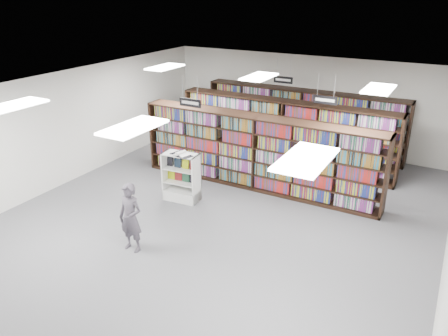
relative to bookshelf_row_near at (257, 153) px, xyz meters
The scene contains 19 objects.
floor 2.26m from the bookshelf_row_near, 90.00° to the right, with size 12.00×12.00×0.00m, color #535257.
ceiling 2.94m from the bookshelf_row_near, 90.00° to the right, with size 10.00×12.00×0.10m, color silver.
wall_back 4.04m from the bookshelf_row_near, 90.00° to the left, with size 10.00×0.10×3.20m, color silver.
wall_left 5.41m from the bookshelf_row_near, 158.20° to the right, with size 0.10×12.00×3.20m, color silver.
bookshelf_row_near is the anchor object (origin of this frame).
bookshelf_row_mid 2.00m from the bookshelf_row_near, 90.00° to the left, with size 7.00×0.60×2.10m.
bookshelf_row_far 3.70m from the bookshelf_row_near, 90.00° to the left, with size 7.00×0.60×2.10m.
aisle_sign_left 2.33m from the bookshelf_row_near, 146.29° to the right, with size 0.65×0.02×0.80m.
aisle_sign_right 2.33m from the bookshelf_row_near, 33.67° to the left, with size 0.65×0.02×0.80m.
aisle_sign_center 3.38m from the bookshelf_row_near, 99.46° to the left, with size 0.65×0.02×0.80m.
troffer_front_left 6.20m from the bookshelf_row_near, 120.96° to the right, with size 0.60×1.20×0.04m, color white.
troffer_front_center 5.43m from the bookshelf_row_near, 90.00° to the right, with size 0.60×1.20×0.04m, color white.
troffer_front_right 6.20m from the bookshelf_row_near, 59.04° to the right, with size 0.60×1.20×0.04m, color white.
troffer_back_left 3.67m from the bookshelf_row_near, behind, with size 0.60×1.20×0.04m, color white.
troffer_back_center 2.11m from the bookshelf_row_near, ahead, with size 0.60×1.20×0.04m, color white.
troffer_back_right 3.67m from the bookshelf_row_near, ahead, with size 0.60×1.20×0.04m, color white.
endcap_display 2.25m from the bookshelf_row_near, 130.55° to the right, with size 0.98×0.55×1.33m.
open_book 2.22m from the bookshelf_row_near, 127.15° to the right, with size 0.64×0.49×0.13m.
shopper 4.32m from the bookshelf_row_near, 103.24° to the right, with size 0.57×0.37×1.56m, color #48424B.
Camera 1 is at (4.69, -8.36, 5.33)m, focal length 35.00 mm.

